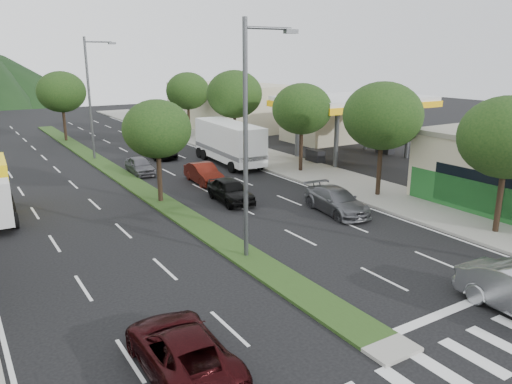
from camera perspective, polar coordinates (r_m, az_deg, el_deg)
ground at (r=16.46m, az=13.99°, el=-16.47°), size 160.00×160.00×0.00m
sidewalk_right at (r=42.23m, az=1.55°, el=3.78°), size 5.00×90.00×0.15m
median at (r=39.78m, az=-16.13°, el=2.42°), size 1.60×56.00×0.12m
crosswalk at (r=15.40m, az=19.62°, el=-19.39°), size 19.00×2.20×0.01m
gas_canopy at (r=43.23m, az=11.16°, el=9.90°), size 12.20×8.20×5.25m
bldg_right_far at (r=61.54m, az=-2.84°, el=9.80°), size 10.00×16.00×5.20m
tree_r_a at (r=26.40m, az=26.84°, el=5.58°), size 4.60×4.60×6.63m
tree_r_b at (r=31.22m, az=14.28°, el=8.43°), size 4.80×4.80×6.94m
tree_r_c at (r=37.20m, az=5.27°, el=9.43°), size 4.40×4.40×6.48m
tree_r_d at (r=45.49m, az=-2.48°, el=11.10°), size 5.00×5.00×7.17m
tree_r_e at (r=54.41m, az=-7.80°, el=11.37°), size 4.60×4.60×6.71m
tree_med_near at (r=29.64m, az=-11.25°, el=7.07°), size 4.00×4.00×6.02m
tree_med_far at (r=54.56m, az=-21.36°, el=10.61°), size 4.80×4.80×6.94m
streetlight_near at (r=20.64m, az=-0.72°, el=7.08°), size 2.60×0.25×10.00m
streetlight_mid at (r=43.85m, az=-18.29°, el=10.72°), size 2.60×0.25×10.00m
suv_maroon at (r=14.68m, az=-8.56°, el=-17.37°), size 2.37×4.85×1.32m
car_queue_a at (r=29.98m, az=-2.94°, el=0.19°), size 2.04×4.35×1.44m
car_queue_b at (r=28.28m, az=9.19°, el=-0.99°), size 2.51×4.96×1.38m
car_queue_c at (r=34.60m, az=-6.00°, el=2.13°), size 1.70×4.23×1.37m
car_queue_d at (r=43.92m, az=-10.82°, el=4.67°), size 2.39×4.55×1.22m
car_queue_e at (r=38.09m, az=-13.12°, el=2.96°), size 1.65×3.79×1.27m
motorhome at (r=40.60m, az=-3.12°, el=5.73°), size 3.30×8.84×3.33m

